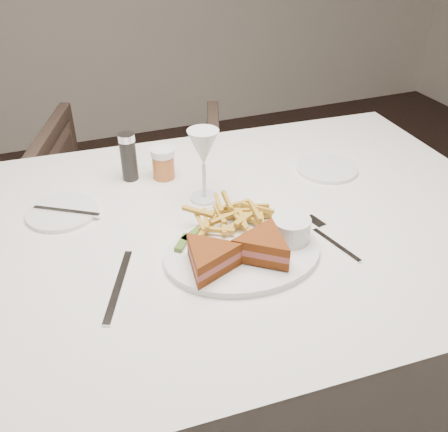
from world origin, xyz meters
TOP-DOWN VIEW (x-y plane):
  - table at (-0.06, 0.26)m, footprint 1.45×1.01m
  - chair_far at (-0.09, 1.13)m, footprint 0.85×0.83m
  - table_setting at (-0.06, 0.23)m, footprint 0.83×0.62m

SIDE VIEW (x-z plane):
  - chair_far at x=-0.09m, z-range 0.00..0.70m
  - table at x=-0.06m, z-range 0.00..0.75m
  - table_setting at x=-0.06m, z-range 0.70..0.88m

